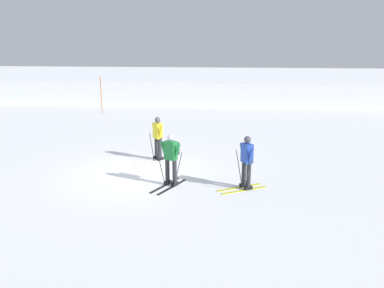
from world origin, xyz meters
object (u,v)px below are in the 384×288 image
Objects in this scene: skier_green at (171,157)px; trail_marker_pole at (101,95)px; skier_yellow at (158,137)px; skier_blue at (246,161)px.

trail_marker_pole reaches higher than skier_green.
skier_blue is (3.34, -2.82, 0.00)m from skier_yellow.
trail_marker_pole is at bearing 117.27° from skier_green.
skier_green is at bearing -62.73° from trail_marker_pole.
skier_blue is 15.51m from trail_marker_pole.
skier_green and skier_blue have the same top height.
skier_green is 1.00× the size of skier_blue.
skier_green is at bearing -70.75° from skier_yellow.
skier_blue is (2.39, -0.09, -0.04)m from skier_green.
trail_marker_pole reaches higher than skier_blue.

